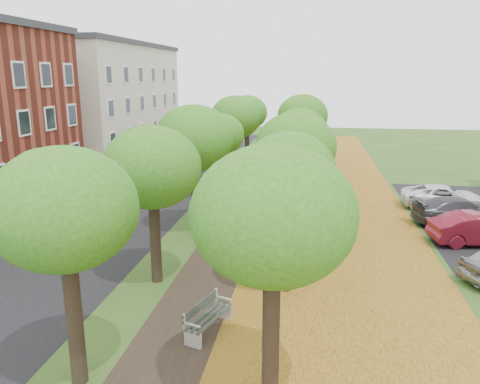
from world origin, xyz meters
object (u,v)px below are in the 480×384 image
at_px(car_grey, 460,211).
at_px(bench, 207,317).
at_px(car_red, 480,229).
at_px(car_white, 444,197).

bearing_deg(car_grey, bench, 127.50).
distance_m(car_red, car_white, 6.01).
bearing_deg(car_red, car_white, -9.27).
bearing_deg(bench, car_red, -30.51).
xyz_separation_m(bench, car_grey, (10.54, 12.22, 0.21)).
height_order(car_grey, car_white, car_grey).
xyz_separation_m(bench, car_red, (10.54, 9.22, 0.23)).
bearing_deg(bench, car_grey, -22.46).
relative_size(bench, car_grey, 0.43).
relative_size(car_red, car_grey, 0.91).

